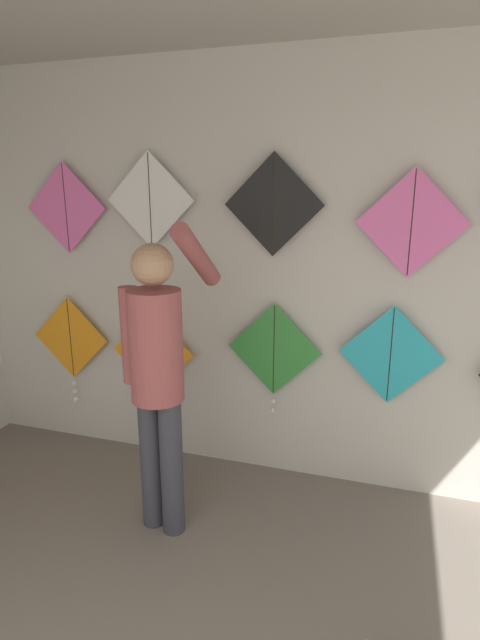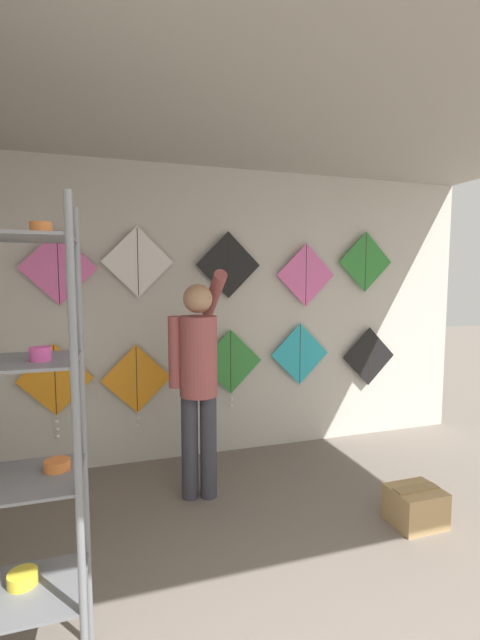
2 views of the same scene
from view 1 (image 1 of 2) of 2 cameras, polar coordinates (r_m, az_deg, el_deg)
name	(u,v)px [view 1 (image 1 of 2)]	position (r m, az deg, el deg)	size (l,w,h in m)	color
back_panel	(272,277)	(3.33, 3.66, 4.87)	(5.41, 0.06, 2.80)	beige
shopkeeper	(158,366)	(2.81, -9.36, -5.21)	(0.45, 0.60, 1.82)	#383842
kite_0	(71,342)	(4.04, -18.76, -2.40)	(0.64, 0.04, 0.85)	orange
kite_1	(153,355)	(3.70, -9.93, -3.91)	(0.64, 0.04, 0.78)	orange
kite_2	(274,353)	(3.36, 3.90, -3.74)	(0.64, 0.04, 0.78)	#338C38
kite_3	(391,355)	(3.26, 16.82, -3.87)	(0.64, 0.01, 0.64)	#28B2C6
kite_5	(66,208)	(3.84, -19.28, 11.98)	(0.64, 0.01, 0.64)	pink
kite_6	(150,200)	(3.48, -10.25, 13.33)	(0.64, 0.01, 0.64)	white
kite_7	(273,205)	(3.19, 3.85, 13.00)	(0.64, 0.01, 0.64)	black
kite_8	(412,223)	(3.10, 19.03, 10.42)	(0.64, 0.01, 0.64)	pink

